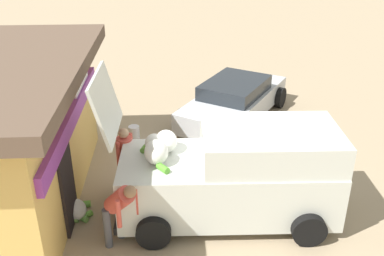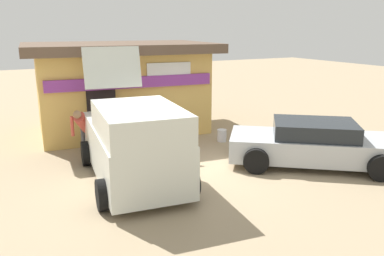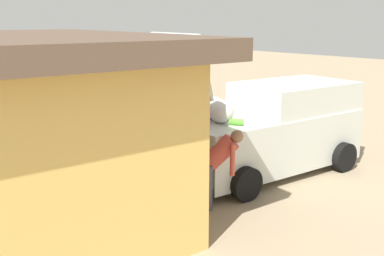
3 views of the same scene
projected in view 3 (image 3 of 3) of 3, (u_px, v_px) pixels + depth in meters
ground_plane at (230, 155)px, 11.22m from camera, size 60.00×60.00×0.00m
storefront_bar at (27, 125)px, 7.45m from camera, size 6.82×4.91×3.16m
delivery_van at (272, 128)px, 9.85m from camera, size 2.58×4.85×3.16m
parked_sedan at (178, 108)px, 14.16m from camera, size 4.65×4.14×1.23m
vendor_standing at (165, 137)px, 9.29m from camera, size 0.48×0.47×1.63m
customer_bending at (219, 161)px, 7.91m from camera, size 0.72×0.72×1.48m
unloaded_banana_pile at (145, 195)px, 8.24m from camera, size 0.74×0.67×0.38m
paint_bucket at (111, 143)px, 11.53m from camera, size 0.31×0.31×0.40m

